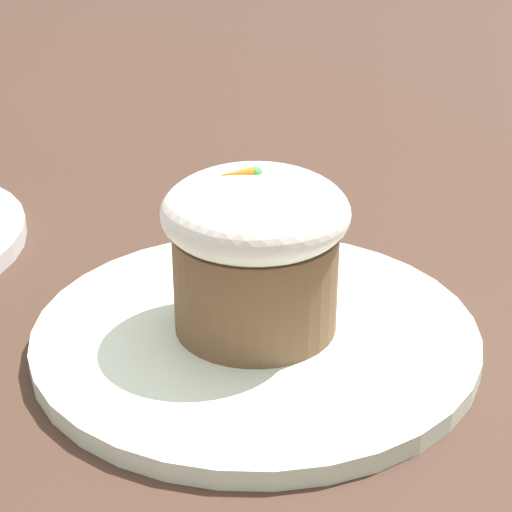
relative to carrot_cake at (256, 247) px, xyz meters
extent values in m
plane|color=#3D281E|center=(0.00, 0.00, -0.06)|extent=(4.00, 4.00, 0.00)
cylinder|color=silver|center=(0.00, 0.00, -0.06)|extent=(0.27, 0.27, 0.01)
cylinder|color=brown|center=(0.00, 0.00, -0.02)|extent=(0.10, 0.10, 0.06)
ellipsoid|color=white|center=(0.00, 0.00, 0.02)|extent=(0.11, 0.11, 0.05)
cone|color=orange|center=(0.01, 0.00, 0.04)|extent=(0.02, 0.01, 0.01)
sphere|color=green|center=(0.00, 0.00, 0.04)|extent=(0.01, 0.01, 0.01)
cube|color=#B7B7BC|center=(-0.01, -0.08, -0.05)|extent=(0.03, 0.08, 0.00)
ellipsoid|color=#B7B7BC|center=(0.00, -0.02, -0.05)|extent=(0.05, 0.05, 0.01)
camera|label=1|loc=(0.03, 0.45, 0.21)|focal=60.00mm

